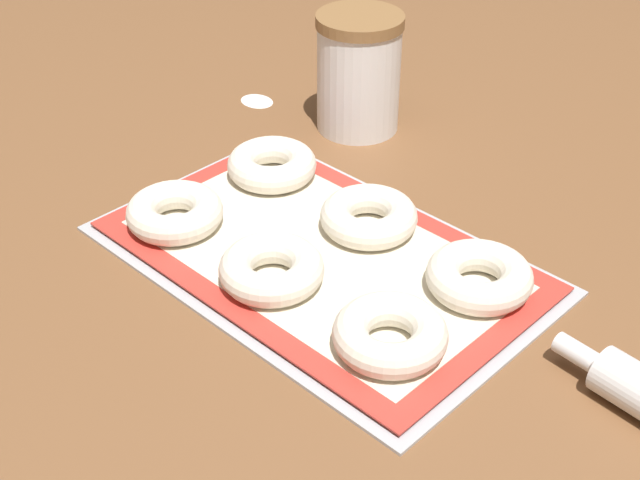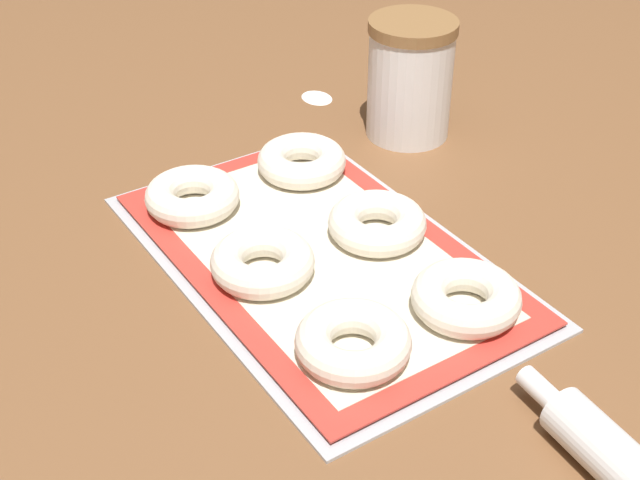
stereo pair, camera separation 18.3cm
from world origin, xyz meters
name	(u,v)px [view 1 (the left image)]	position (x,y,z in m)	size (l,w,h in m)	color
ground_plane	(318,256)	(0.00, 0.00, 0.00)	(2.80, 2.80, 0.00)	brown
baking_tray	(320,258)	(0.01, -0.01, 0.00)	(0.51, 0.32, 0.01)	#B2B5BA
baking_mat	(320,254)	(0.01, -0.01, 0.01)	(0.49, 0.30, 0.00)	red
bagel_front_left	(175,212)	(-0.16, -0.09, 0.03)	(0.12, 0.12, 0.04)	silver
bagel_front_center	(272,269)	(0.01, -0.08, 0.03)	(0.12, 0.12, 0.04)	silver
bagel_front_right	(390,334)	(0.17, -0.07, 0.03)	(0.12, 0.12, 0.04)	silver
bagel_back_left	(272,165)	(-0.16, 0.07, 0.03)	(0.12, 0.12, 0.04)	silver
bagel_back_center	(369,216)	(0.02, 0.07, 0.03)	(0.12, 0.12, 0.04)	silver
bagel_back_right	(479,277)	(0.18, 0.07, 0.03)	(0.12, 0.12, 0.04)	silver
flour_canister	(359,73)	(-0.18, 0.27, 0.09)	(0.12, 0.12, 0.17)	white
flour_patch_near	(257,100)	(-0.35, 0.22, 0.00)	(0.06, 0.04, 0.00)	white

